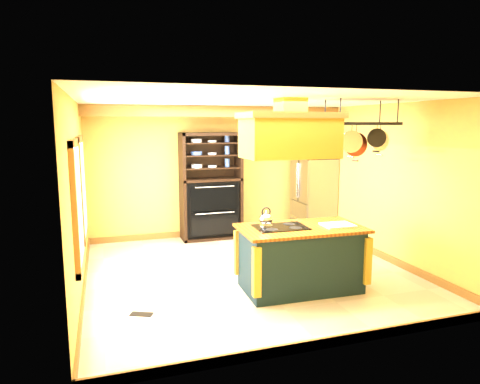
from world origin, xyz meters
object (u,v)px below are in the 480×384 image
range_hood (290,133)px  pot_rack (360,131)px  refrigerator (313,197)px  hutch (211,197)px  kitchen_island (300,258)px

range_hood → pot_rack: 1.10m
refrigerator → range_hood: bearing=-123.5°
refrigerator → hutch: 2.21m
range_hood → kitchen_island: bearing=0.2°
pot_rack → kitchen_island: bearing=-179.3°
pot_rack → refrigerator: pot_rack is taller
range_hood → refrigerator: 3.64m
refrigerator → hutch: bearing=170.5°
pot_rack → hutch: size_ratio=0.51×
kitchen_island → range_hood: (-0.20, -0.00, 1.76)m
pot_rack → hutch: pot_rack is taller
kitchen_island → hutch: size_ratio=0.81×
range_hood → pot_rack: same height
range_hood → refrigerator: (1.85, 2.79, -1.44)m
kitchen_island → refrigerator: 3.26m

